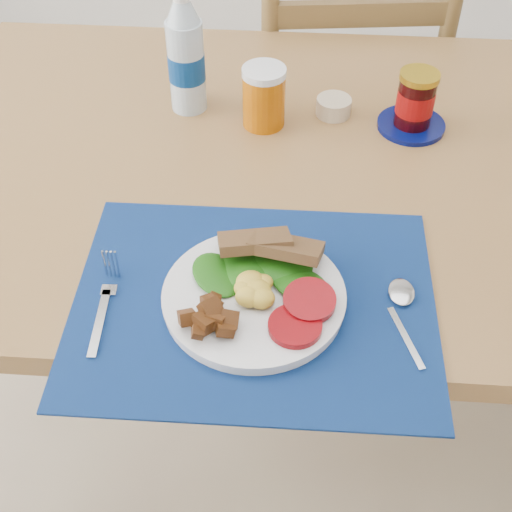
{
  "coord_description": "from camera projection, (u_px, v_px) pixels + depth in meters",
  "views": [
    {
      "loc": [
        -0.03,
        -0.79,
        1.5
      ],
      "look_at": [
        -0.08,
        -0.1,
        0.8
      ],
      "focal_mm": 50.0,
      "sensor_mm": 36.0,
      "label": 1
    }
  ],
  "objects": [
    {
      "name": "table",
      "position": [
        312.0,
        196.0,
        1.28
      ],
      "size": [
        1.4,
        0.9,
        0.75
      ],
      "color": "brown",
      "rests_on": "ground"
    },
    {
      "name": "fork",
      "position": [
        106.0,
        302.0,
        0.99
      ],
      "size": [
        0.02,
        0.17,
        0.0
      ],
      "rotation": [
        0.0,
        0.0,
        0.05
      ],
      "color": "#B2B5BA",
      "rests_on": "placemat"
    },
    {
      "name": "ramekin",
      "position": [
        334.0,
        107.0,
        1.31
      ],
      "size": [
        0.06,
        0.06,
        0.03
      ],
      "primitive_type": "cylinder",
      "color": "#C8B392",
      "rests_on": "table"
    },
    {
      "name": "ground",
      "position": [
        294.0,
        478.0,
        1.61
      ],
      "size": [
        4.0,
        4.0,
        0.0
      ],
      "primitive_type": "plane",
      "color": "tan",
      "rests_on": "ground"
    },
    {
      "name": "juice_glass",
      "position": [
        264.0,
        98.0,
        1.26
      ],
      "size": [
        0.08,
        0.08,
        0.11
      ],
      "primitive_type": "cylinder",
      "color": "#AA5104",
      "rests_on": "table"
    },
    {
      "name": "jam_on_saucer",
      "position": [
        415.0,
        104.0,
        1.26
      ],
      "size": [
        0.12,
        0.12,
        0.11
      ],
      "color": "#040C4A",
      "rests_on": "table"
    },
    {
      "name": "water_bottle",
      "position": [
        186.0,
        59.0,
        1.27
      ],
      "size": [
        0.07,
        0.07,
        0.23
      ],
      "color": "#ADBFCC",
      "rests_on": "table"
    },
    {
      "name": "spoon",
      "position": [
        403.0,
        308.0,
        0.98
      ],
      "size": [
        0.04,
        0.16,
        0.0
      ],
      "rotation": [
        0.0,
        0.0,
        0.33
      ],
      "color": "#B2B5BA",
      "rests_on": "placemat"
    },
    {
      "name": "breakfast_plate",
      "position": [
        250.0,
        295.0,
        0.97
      ],
      "size": [
        0.25,
        0.25,
        0.06
      ],
      "rotation": [
        0.0,
        0.0,
        0.04
      ],
      "color": "silver",
      "rests_on": "placemat"
    },
    {
      "name": "placemat",
      "position": [
        254.0,
        303.0,
        0.99
      ],
      "size": [
        0.5,
        0.4,
        0.0
      ],
      "primitive_type": "cube",
      "rotation": [
        0.0,
        0.0,
        0.01
      ],
      "color": "#040832",
      "rests_on": "table"
    },
    {
      "name": "chair_far",
      "position": [
        347.0,
        53.0,
        1.75
      ],
      "size": [
        0.51,
        0.49,
        1.23
      ],
      "rotation": [
        0.0,
        0.0,
        3.26
      ],
      "color": "brown",
      "rests_on": "ground"
    }
  ]
}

